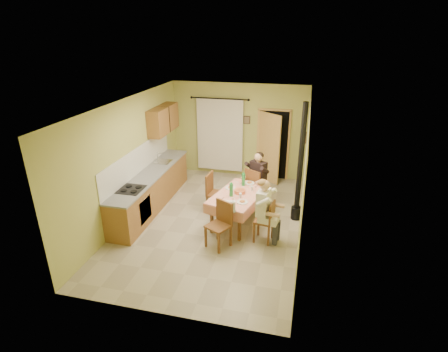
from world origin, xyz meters
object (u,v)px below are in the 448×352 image
(chair_left, at_px, (217,201))
(man_far, at_px, (257,173))
(chair_far, at_px, (256,195))
(chair_near, at_px, (219,234))
(chair_right, at_px, (264,229))
(dining_table, at_px, (238,208))
(stove_flue, at_px, (299,179))
(man_right, at_px, (265,204))

(chair_left, height_order, man_far, man_far)
(chair_far, bearing_deg, man_far, 90.00)
(chair_near, height_order, chair_right, chair_near)
(dining_table, xyz_separation_m, stove_flue, (1.30, 0.53, 0.64))
(dining_table, relative_size, man_right, 1.27)
(man_far, distance_m, stove_flue, 1.15)
(man_far, relative_size, man_right, 1.00)
(man_far, bearing_deg, stove_flue, 2.83)
(chair_near, bearing_deg, chair_far, -75.28)
(man_right, bearing_deg, dining_table, 57.02)
(chair_right, relative_size, chair_left, 0.93)
(dining_table, distance_m, chair_right, 0.90)
(chair_left, height_order, man_right, man_right)
(chair_far, xyz_separation_m, man_right, (0.40, -1.59, 0.59))
(dining_table, bearing_deg, man_right, -27.14)
(chair_right, bearing_deg, chair_near, 124.01)
(man_right, bearing_deg, chair_near, 124.42)
(chair_far, bearing_deg, chair_right, -47.28)
(chair_left, distance_m, man_right, 1.75)
(dining_table, xyz_separation_m, chair_near, (-0.21, -1.01, -0.09))
(chair_right, distance_m, stove_flue, 1.48)
(chair_far, distance_m, man_far, 0.59)
(dining_table, xyz_separation_m, chair_far, (0.26, 1.00, -0.09))
(chair_near, relative_size, man_far, 0.71)
(man_far, bearing_deg, chair_far, -90.00)
(chair_near, relative_size, stove_flue, 0.35)
(chair_far, height_order, man_right, man_right)
(stove_flue, bearing_deg, chair_left, -176.98)
(dining_table, relative_size, chair_left, 1.76)
(chair_left, distance_m, man_far, 1.23)
(dining_table, height_order, chair_right, chair_right)
(chair_left, bearing_deg, chair_far, 129.26)
(dining_table, height_order, man_right, man_right)
(chair_far, bearing_deg, dining_table, -76.48)
(stove_flue, bearing_deg, man_right, -119.62)
(chair_left, distance_m, stove_flue, 2.07)
(chair_right, relative_size, stove_flue, 0.33)
(chair_right, distance_m, man_right, 0.59)
(chair_far, xyz_separation_m, chair_left, (-0.90, -0.58, -0.00))
(man_right, bearing_deg, chair_far, 22.67)
(man_far, bearing_deg, chair_right, -47.65)
(dining_table, bearing_deg, chair_left, 160.49)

